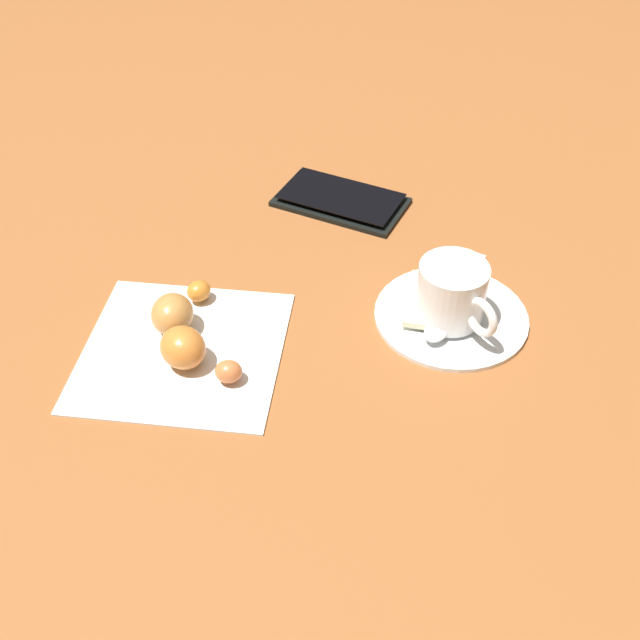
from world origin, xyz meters
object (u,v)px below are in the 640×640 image
espresso_cup (453,293)px  croissant (183,330)px  napkin (183,350)px  saucer (451,314)px  teaspoon (449,311)px  cell_phone (341,200)px  sugar_packet (419,299)px

espresso_cup → croissant: size_ratio=0.61×
napkin → saucer: bearing=-168.0°
espresso_cup → teaspoon: espresso_cup is taller
teaspoon → croissant: size_ratio=1.03×
saucer → cell_phone: cell_phone is taller
teaspoon → cell_phone: (0.09, -0.18, -0.01)m
teaspoon → espresso_cup: bearing=96.5°
teaspoon → croissant: (0.22, 0.04, 0.01)m
croissant → cell_phone: 0.25m
sugar_packet → cell_phone: sugar_packet is taller
espresso_cup → sugar_packet: espresso_cup is taller
sugar_packet → napkin: bearing=-62.6°
espresso_cup → napkin: 0.23m
espresso_cup → croissant: (0.22, 0.04, -0.01)m
espresso_cup → cell_phone: size_ratio=0.49×
teaspoon → cell_phone: bearing=-62.0°
espresso_cup → napkin: (0.22, 0.04, -0.03)m
croissant → cell_phone: bearing=-120.5°
saucer → espresso_cup: (0.00, 0.01, 0.03)m
saucer → cell_phone: size_ratio=0.89×
saucer → teaspoon: teaspoon is taller
espresso_cup → cell_phone: 0.20m
saucer → sugar_packet: (0.03, -0.01, 0.01)m
napkin → teaspoon: bearing=-168.6°
teaspoon → cell_phone: 0.20m
saucer → croissant: 0.23m
napkin → cell_phone: size_ratio=1.09×
sugar_packet → napkin: (0.20, 0.06, -0.01)m
croissant → cell_phone: (-0.13, -0.22, -0.01)m
espresso_cup → saucer: bearing=-115.7°
cell_phone → croissant: bearing=59.5°
sugar_packet → croissant: size_ratio=0.59×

